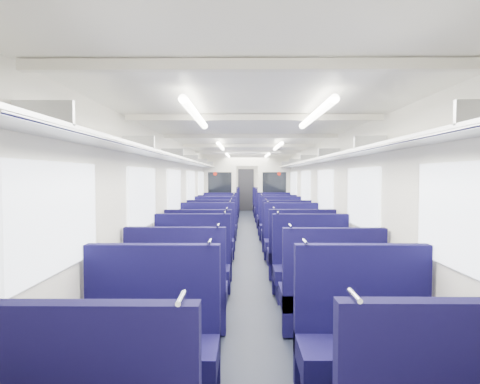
{
  "coord_description": "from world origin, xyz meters",
  "views": [
    {
      "loc": [
        -0.11,
        -10.22,
        1.71
      ],
      "look_at": [
        -0.22,
        1.67,
        1.2
      ],
      "focal_mm": 29.9,
      "sensor_mm": 36.0,
      "label": 1
    }
  ],
  "objects_px": {
    "seat_8": "(199,257)",
    "seat_13": "(286,235)",
    "seat_9": "(301,257)",
    "seat_17": "(277,222)",
    "seat_15": "(280,228)",
    "seat_7": "(312,272)",
    "seat_14": "(215,228)",
    "seat_23": "(268,210)",
    "seat_12": "(212,235)",
    "bulkhead": "(247,190)",
    "seat_6": "(192,272)",
    "seat_22": "(225,209)",
    "seat_2": "(149,351)",
    "seat_19": "(274,218)",
    "seat_27": "(265,205)",
    "seat_21": "(270,212)",
    "seat_18": "(220,218)",
    "seat_3": "(367,351)",
    "seat_25": "(266,207)",
    "seat_10": "(207,243)",
    "end_door": "(246,190)",
    "seat_11": "(292,244)",
    "seat_4": "(178,297)",
    "seat_5": "(330,299)",
    "seat_24": "(226,207)",
    "seat_26": "(228,205)",
    "seat_16": "(218,223)",
    "seat_20": "(224,212)"
  },
  "relations": [
    {
      "from": "seat_8",
      "to": "seat_13",
      "type": "distance_m",
      "value": 2.92
    },
    {
      "from": "seat_9",
      "to": "seat_17",
      "type": "relative_size",
      "value": 1.0
    },
    {
      "from": "seat_15",
      "to": "seat_7",
      "type": "bearing_deg",
      "value": -90.0
    },
    {
      "from": "seat_14",
      "to": "seat_23",
      "type": "relative_size",
      "value": 1.0
    },
    {
      "from": "seat_23",
      "to": "seat_12",
      "type": "bearing_deg",
      "value": -104.27
    },
    {
      "from": "bulkhead",
      "to": "seat_6",
      "type": "distance_m",
      "value": 7.47
    },
    {
      "from": "seat_14",
      "to": "seat_6",
      "type": "bearing_deg",
      "value": -90.0
    },
    {
      "from": "seat_22",
      "to": "seat_2",
      "type": "bearing_deg",
      "value": -90.0
    },
    {
      "from": "seat_19",
      "to": "seat_27",
      "type": "relative_size",
      "value": 1.0
    },
    {
      "from": "seat_21",
      "to": "seat_18",
      "type": "bearing_deg",
      "value": -129.21
    },
    {
      "from": "seat_23",
      "to": "seat_21",
      "type": "bearing_deg",
      "value": -90.0
    },
    {
      "from": "seat_2",
      "to": "seat_3",
      "type": "distance_m",
      "value": 1.66
    },
    {
      "from": "seat_9",
      "to": "seat_17",
      "type": "xyz_separation_m",
      "value": [
        0.0,
        4.73,
        0.0
      ]
    },
    {
      "from": "seat_25",
      "to": "seat_13",
      "type": "bearing_deg",
      "value": -90.0
    },
    {
      "from": "seat_17",
      "to": "seat_10",
      "type": "bearing_deg",
      "value": -115.57
    },
    {
      "from": "end_door",
      "to": "seat_2",
      "type": "distance_m",
      "value": 16.21
    },
    {
      "from": "seat_2",
      "to": "seat_18",
      "type": "height_order",
      "value": "same"
    },
    {
      "from": "seat_9",
      "to": "seat_13",
      "type": "distance_m",
      "value": 2.33
    },
    {
      "from": "bulkhead",
      "to": "seat_21",
      "type": "xyz_separation_m",
      "value": [
        0.83,
        1.47,
        -0.87
      ]
    },
    {
      "from": "seat_17",
      "to": "seat_18",
      "type": "bearing_deg",
      "value": 148.14
    },
    {
      "from": "seat_11",
      "to": "seat_27",
      "type": "xyz_separation_m",
      "value": [
        0.0,
        10.05,
        0.0
      ]
    },
    {
      "from": "seat_2",
      "to": "seat_27",
      "type": "bearing_deg",
      "value": 83.6
    },
    {
      "from": "seat_2",
      "to": "seat_12",
      "type": "height_order",
      "value": "same"
    },
    {
      "from": "seat_4",
      "to": "seat_6",
      "type": "relative_size",
      "value": 1.0
    },
    {
      "from": "seat_3",
      "to": "seat_17",
      "type": "relative_size",
      "value": 1.0
    },
    {
      "from": "seat_9",
      "to": "seat_14",
      "type": "relative_size",
      "value": 1.0
    },
    {
      "from": "seat_27",
      "to": "bulkhead",
      "type": "bearing_deg",
      "value": -99.53
    },
    {
      "from": "seat_5",
      "to": "seat_17",
      "type": "xyz_separation_m",
      "value": [
        0.0,
        6.98,
        0.0
      ]
    },
    {
      "from": "end_door",
      "to": "seat_12",
      "type": "relative_size",
      "value": 1.68
    },
    {
      "from": "bulkhead",
      "to": "seat_24",
      "type": "height_order",
      "value": "bulkhead"
    },
    {
      "from": "seat_26",
      "to": "seat_4",
      "type": "bearing_deg",
      "value": -90.0
    },
    {
      "from": "seat_6",
      "to": "seat_23",
      "type": "relative_size",
      "value": 1.0
    },
    {
      "from": "seat_11",
      "to": "seat_17",
      "type": "height_order",
      "value": "same"
    },
    {
      "from": "seat_14",
      "to": "seat_23",
      "type": "height_order",
      "value": "same"
    },
    {
      "from": "seat_8",
      "to": "seat_6",
      "type": "bearing_deg",
      "value": -90.0
    },
    {
      "from": "seat_9",
      "to": "seat_19",
      "type": "relative_size",
      "value": 1.0
    },
    {
      "from": "seat_21",
      "to": "seat_9",
      "type": "bearing_deg",
      "value": -90.0
    },
    {
      "from": "seat_8",
      "to": "seat_15",
      "type": "height_order",
      "value": "same"
    },
    {
      "from": "seat_5",
      "to": "seat_22",
      "type": "height_order",
      "value": "same"
    },
    {
      "from": "seat_10",
      "to": "seat_14",
      "type": "relative_size",
      "value": 1.0
    },
    {
      "from": "seat_26",
      "to": "seat_17",
      "type": "bearing_deg",
      "value": -75.85
    },
    {
      "from": "seat_6",
      "to": "seat_10",
      "type": "xyz_separation_m",
      "value": [
        0.0,
        2.31,
        0.0
      ]
    },
    {
      "from": "end_door",
      "to": "seat_21",
      "type": "height_order",
      "value": "end_door"
    },
    {
      "from": "seat_26",
      "to": "bulkhead",
      "type": "bearing_deg",
      "value": -80.55
    },
    {
      "from": "bulkhead",
      "to": "seat_11",
      "type": "bearing_deg",
      "value": -80.77
    },
    {
      "from": "seat_5",
      "to": "seat_11",
      "type": "distance_m",
      "value": 3.47
    },
    {
      "from": "seat_18",
      "to": "seat_24",
      "type": "bearing_deg",
      "value": 90.0
    },
    {
      "from": "seat_11",
      "to": "seat_21",
      "type": "relative_size",
      "value": 1.0
    },
    {
      "from": "seat_8",
      "to": "seat_16",
      "type": "xyz_separation_m",
      "value": [
        0.0,
        4.67,
        0.0
      ]
    },
    {
      "from": "seat_20",
      "to": "seat_18",
      "type": "bearing_deg",
      "value": -90.0
    }
  ]
}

